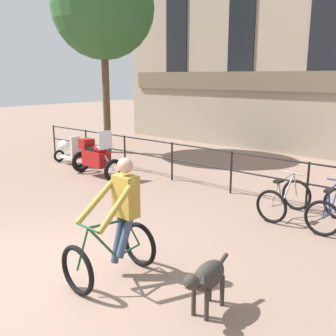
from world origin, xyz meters
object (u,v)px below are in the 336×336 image
object	(u,v)px
parked_motorcycle	(96,157)
parked_scooter	(68,150)
cyclist_with_bike	(117,225)
parked_bicycle_mid_left	(332,209)
parked_bicycle_near_lamp	(284,199)
dog	(207,278)

from	to	relation	value
parked_motorcycle	parked_scooter	world-z (taller)	parked_motorcycle
cyclist_with_bike	parked_bicycle_mid_left	xyz separation A→B (m)	(1.65, 3.86, -0.41)
parked_bicycle_near_lamp	parked_bicycle_mid_left	world-z (taller)	same
parked_motorcycle	parked_bicycle_mid_left	world-z (taller)	parked_motorcycle
cyclist_with_bike	parked_motorcycle	distance (m)	5.84
parked_scooter	cyclist_with_bike	bearing A→B (deg)	-116.43
cyclist_with_bike	parked_scooter	xyz separation A→B (m)	(-6.65, 3.82, -0.30)
cyclist_with_bike	dog	world-z (taller)	cyclist_with_bike
parked_bicycle_near_lamp	cyclist_with_bike	bearing A→B (deg)	82.40
parked_bicycle_mid_left	parked_scooter	size ratio (longest dim) A/B	0.87
cyclist_with_bike	parked_bicycle_near_lamp	bearing A→B (deg)	81.36
cyclist_with_bike	parked_motorcycle	xyz separation A→B (m)	(-4.73, 3.42, -0.20)
parked_scooter	dog	bearing A→B (deg)	-111.22
dog	parked_scooter	world-z (taller)	parked_scooter
dog	cyclist_with_bike	bearing A→B (deg)	178.26
cyclist_with_bike	parked_bicycle_near_lamp	size ratio (longest dim) A/B	1.49
dog	parked_bicycle_near_lamp	xyz separation A→B (m)	(-0.76, 3.77, -0.10)
dog	parked_bicycle_near_lamp	world-z (taller)	parked_bicycle_near_lamp
cyclist_with_bike	parked_bicycle_near_lamp	xyz separation A→B (m)	(0.71, 3.86, -0.41)
parked_motorcycle	parked_bicycle_mid_left	distance (m)	6.40
parked_scooter	parked_bicycle_near_lamp	bearing A→B (deg)	-86.26
parked_motorcycle	parked_bicycle_near_lamp	size ratio (longest dim) A/B	1.51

